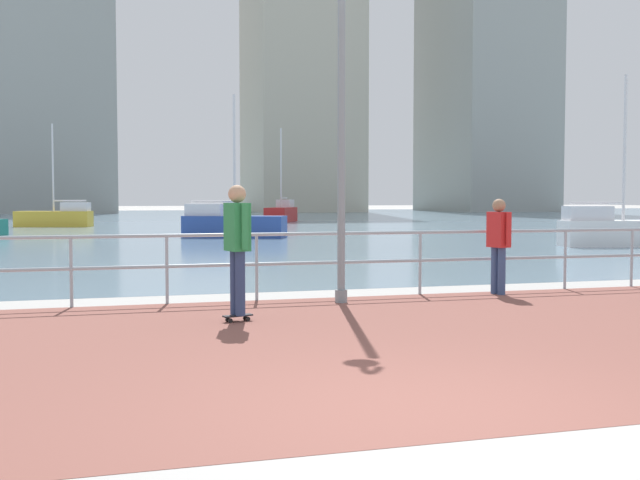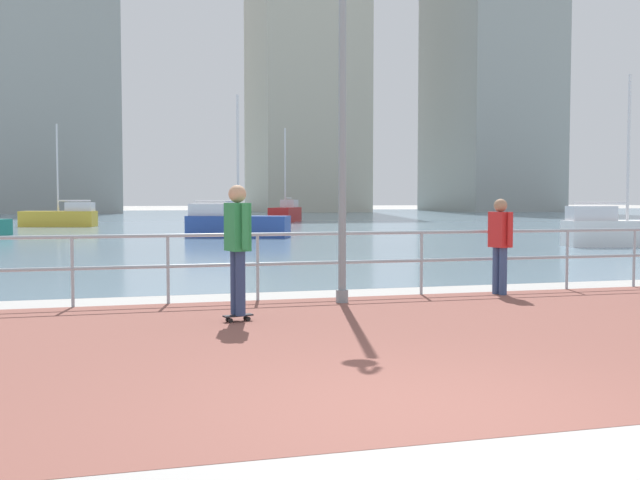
# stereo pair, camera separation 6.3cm
# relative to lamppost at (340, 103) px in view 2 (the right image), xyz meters

# --- Properties ---
(ground) EXTENTS (220.00, 220.00, 0.00)m
(ground) POSITION_rel_lamppost_xyz_m (-1.14, 34.08, -3.07)
(ground) COLOR #ADAAA5
(brick_paving) EXTENTS (28.00, 7.33, 0.01)m
(brick_paving) POSITION_rel_lamppost_xyz_m (-1.14, -2.92, -3.07)
(brick_paving) COLOR brown
(brick_paving) RESTS_ON ground
(harbor_water) EXTENTS (180.00, 88.00, 0.00)m
(harbor_water) POSITION_rel_lamppost_xyz_m (-1.14, 45.74, -3.07)
(harbor_water) COLOR #6B899E
(harbor_water) RESTS_ON ground
(waterfront_railing) EXTENTS (25.25, 0.06, 1.08)m
(waterfront_railing) POSITION_rel_lamppost_xyz_m (-1.14, 0.74, -2.32)
(waterfront_railing) COLOR #9EADB7
(waterfront_railing) RESTS_ON ground
(lamppost) EXTENTS (0.54, 0.75, 5.55)m
(lamppost) POSITION_rel_lamppost_xyz_m (0.00, 0.00, 0.00)
(lamppost) COLOR gray
(lamppost) RESTS_ON ground
(skateboarder) EXTENTS (0.41, 0.55, 1.80)m
(skateboarder) POSITION_rel_lamppost_xyz_m (-1.79, -1.24, -1.98)
(skateboarder) COLOR black
(skateboarder) RESTS_ON ground
(bystander) EXTENTS (0.32, 0.55, 1.61)m
(bystander) POSITION_rel_lamppost_xyz_m (2.94, 0.39, -2.12)
(bystander) COLOR #384C7A
(bystander) RESTS_ON ground
(sailboat_gray) EXTENTS (4.25, 2.18, 5.71)m
(sailboat_gray) POSITION_rel_lamppost_xyz_m (13.18, 10.76, -2.52)
(sailboat_gray) COLOR white
(sailboat_gray) RESTS_ON ground
(sailboat_white) EXTENTS (4.31, 2.89, 5.83)m
(sailboat_white) POSITION_rel_lamppost_xyz_m (1.64, 20.08, -2.51)
(sailboat_white) COLOR #284799
(sailboat_white) RESTS_ON ground
(sailboat_red) EXTENTS (3.18, 4.68, 6.34)m
(sailboat_red) POSITION_rel_lamppost_xyz_m (8.37, 39.85, -2.46)
(sailboat_red) COLOR #B21E1E
(sailboat_red) RESTS_ON ground
(sailboat_navy) EXTENTS (4.30, 2.29, 5.77)m
(sailboat_navy) POSITION_rel_lamppost_xyz_m (-5.90, 34.38, -2.52)
(sailboat_navy) COLOR gold
(sailboat_navy) RESTS_ON ground
(tower_slate) EXTENTS (15.23, 14.11, 27.21)m
(tower_slate) POSITION_rel_lamppost_xyz_m (-9.34, 77.54, 9.71)
(tower_slate) COLOR #939993
(tower_slate) RESTS_ON ground
(tower_steel) EXTENTS (11.93, 14.49, 44.33)m
(tower_steel) POSITION_rel_lamppost_xyz_m (19.35, 77.10, 18.26)
(tower_steel) COLOR #B2AD99
(tower_steel) RESTS_ON ground
(tower_concrete) EXTENTS (11.74, 16.50, 35.88)m
(tower_concrete) POSITION_rel_lamppost_xyz_m (41.86, 74.28, 14.04)
(tower_concrete) COLOR #939993
(tower_concrete) RESTS_ON ground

